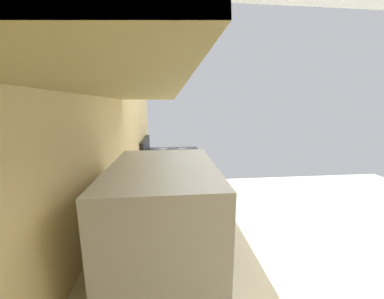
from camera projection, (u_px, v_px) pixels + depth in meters
wall_back at (92, 123)px, 1.00m from camera, size 3.78×0.12×2.68m
oven_range at (173, 189)px, 2.53m from camera, size 0.67×0.66×1.07m
microwave at (165, 212)px, 0.76m from camera, size 0.51×0.36×0.34m
bowl at (185, 183)px, 1.42m from camera, size 0.16×0.16×0.06m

